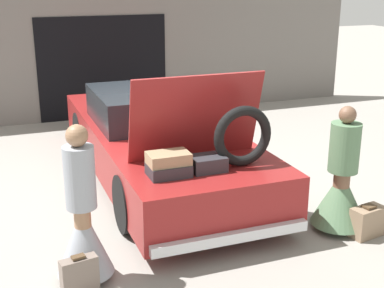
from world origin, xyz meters
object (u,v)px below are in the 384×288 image
object	(u,v)px
person_left	(83,227)
suitcase_beside_left_person	(80,276)
car	(158,140)
person_right	(341,187)
suitcase_beside_right_person	(367,222)

from	to	relation	value
person_left	suitcase_beside_left_person	distance (m)	0.49
car	person_left	bearing A→B (deg)	-122.15
person_left	suitcase_beside_left_person	world-z (taller)	person_left
car	person_left	xyz separation A→B (m)	(-1.58, -2.51, -0.01)
person_left	suitcase_beside_left_person	size ratio (longest dim) A/B	3.92
car	person_right	bearing A→B (deg)	-57.39
suitcase_beside_right_person	suitcase_beside_left_person	bearing A→B (deg)	-179.71
person_right	suitcase_beside_right_person	distance (m)	0.51
person_left	person_right	distance (m)	3.16
person_left	suitcase_beside_right_person	bearing A→B (deg)	84.45
car	suitcase_beside_left_person	world-z (taller)	car
person_left	suitcase_beside_right_person	size ratio (longest dim) A/B	3.71
car	suitcase_beside_left_person	bearing A→B (deg)	-121.22
person_right	suitcase_beside_left_person	bearing A→B (deg)	93.72
car	suitcase_beside_right_person	world-z (taller)	car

